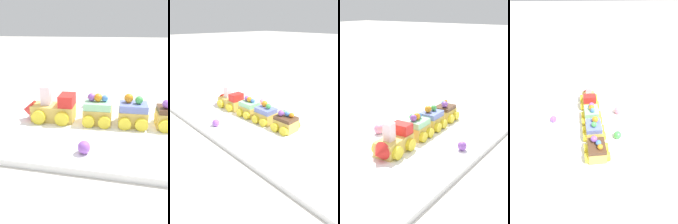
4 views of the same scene
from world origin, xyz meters
The scene contains 8 objects.
ground_plane centered at (0.00, 0.00, 0.00)m, with size 10.00×10.00×0.00m, color beige.
display_board centered at (0.00, 0.00, 0.01)m, with size 0.84×0.33×0.01m, color white.
cake_train_locomotive centered at (0.11, -0.01, 0.04)m, with size 0.12×0.07×0.08m.
cake_car_mint centered at (0.01, -0.01, 0.04)m, with size 0.06×0.07×0.07m.
cake_car_blueberry centered at (-0.07, -0.01, 0.04)m, with size 0.06×0.07×0.07m.
gumball_green centered at (-0.08, -0.09, 0.02)m, with size 0.02×0.02×0.02m, color #4CBC56.
gumball_purple centered at (0.01, 0.12, 0.02)m, with size 0.02×0.02×0.02m, color #9956C6.
gumball_pink centered at (0.04, -0.11, 0.03)m, with size 0.03×0.03×0.03m, color pink.
Camera 1 is at (-0.05, 0.43, 0.21)m, focal length 35.00 mm.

